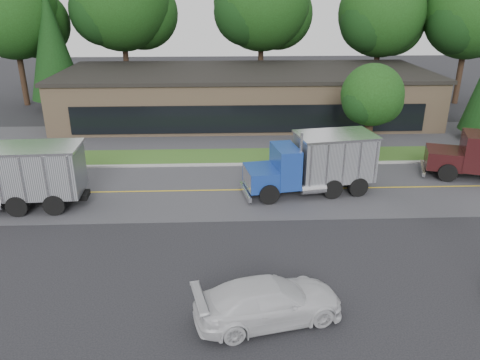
# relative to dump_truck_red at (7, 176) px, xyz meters

# --- Properties ---
(ground) EXTENTS (140.00, 140.00, 0.00)m
(ground) POSITION_rel_dump_truck_red_xyz_m (11.43, -7.18, -1.81)
(ground) COLOR #2C2C31
(ground) RESTS_ON ground
(road) EXTENTS (60.00, 8.00, 0.02)m
(road) POSITION_rel_dump_truck_red_xyz_m (11.43, 1.82, -1.81)
(road) COLOR #4E4E53
(road) RESTS_ON ground
(center_line) EXTENTS (60.00, 0.12, 0.01)m
(center_line) POSITION_rel_dump_truck_red_xyz_m (11.43, 1.82, -1.81)
(center_line) COLOR gold
(center_line) RESTS_ON ground
(curb) EXTENTS (60.00, 0.30, 0.12)m
(curb) POSITION_rel_dump_truck_red_xyz_m (11.43, 6.02, -1.81)
(curb) COLOR #9E9E99
(curb) RESTS_ON ground
(grass_verge) EXTENTS (60.00, 3.40, 0.03)m
(grass_verge) POSITION_rel_dump_truck_red_xyz_m (11.43, 7.82, -1.81)
(grass_verge) COLOR #325A1F
(grass_verge) RESTS_ON ground
(far_parking) EXTENTS (60.00, 7.00, 0.02)m
(far_parking) POSITION_rel_dump_truck_red_xyz_m (11.43, 12.82, -1.81)
(far_parking) COLOR #4E4E53
(far_parking) RESTS_ON ground
(strip_mall) EXTENTS (32.00, 12.00, 4.00)m
(strip_mall) POSITION_rel_dump_truck_red_xyz_m (13.43, 18.82, 0.19)
(strip_mall) COLOR #977A5C
(strip_mall) RESTS_ON ground
(tree_far_a) EXTENTS (9.34, 8.79, 13.32)m
(tree_far_a) POSITION_rel_dump_truck_red_xyz_m (-8.42, 24.93, 6.69)
(tree_far_a) COLOR #382619
(tree_far_a) RESTS_ON ground
(tree_far_b) EXTENTS (10.37, 9.76, 14.79)m
(tree_far_b) POSITION_rel_dump_truck_red_xyz_m (1.59, 26.94, 7.63)
(tree_far_b) COLOR #382619
(tree_far_b) RESTS_ON ground
(tree_far_c) EXTENTS (10.24, 9.63, 14.60)m
(tree_far_c) POSITION_rel_dump_truck_red_xyz_m (15.59, 26.94, 7.51)
(tree_far_c) COLOR #382619
(tree_far_c) RESTS_ON ground
(tree_far_d) EXTENTS (9.14, 8.60, 13.03)m
(tree_far_d) POSITION_rel_dump_truck_red_xyz_m (27.57, 25.93, 6.51)
(tree_far_d) COLOR #382619
(tree_far_d) RESTS_ON ground
(tree_far_e) EXTENTS (9.17, 8.63, 13.08)m
(tree_far_e) POSITION_rel_dump_truck_red_xyz_m (35.57, 23.93, 6.54)
(tree_far_e) COLOR #382619
(tree_far_e) RESTS_ON ground
(evergreen_left) EXTENTS (4.94, 4.94, 11.22)m
(evergreen_left) POSITION_rel_dump_truck_red_xyz_m (-4.57, 22.82, 4.36)
(evergreen_left) COLOR #382619
(evergreen_left) RESTS_ON ground
(tree_verge) EXTENTS (4.46, 4.20, 6.37)m
(tree_verge) POSITION_rel_dump_truck_red_xyz_m (21.50, 7.87, 2.24)
(tree_verge) COLOR #382619
(tree_verge) RESTS_ON ground
(dump_truck_red) EXTENTS (9.04, 3.01, 3.36)m
(dump_truck_red) POSITION_rel_dump_truck_red_xyz_m (0.00, 0.00, 0.00)
(dump_truck_red) COLOR black
(dump_truck_red) RESTS_ON ground
(dump_truck_blue) EXTENTS (7.55, 3.72, 3.36)m
(dump_truck_blue) POSITION_rel_dump_truck_red_xyz_m (16.60, 1.49, -0.01)
(dump_truck_blue) COLOR black
(dump_truck_blue) RESTS_ON ground
(rally_car) EXTENTS (5.58, 3.28, 1.52)m
(rally_car) POSITION_rel_dump_truck_red_xyz_m (12.77, -9.77, -1.05)
(rally_car) COLOR silver
(rally_car) RESTS_ON ground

